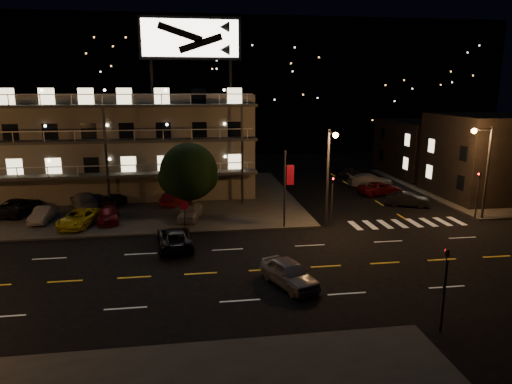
{
  "coord_description": "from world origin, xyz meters",
  "views": [
    {
      "loc": [
        -2.41,
        -26.51,
        11.28
      ],
      "look_at": [
        2.62,
        8.0,
        3.19
      ],
      "focal_mm": 32.0,
      "sensor_mm": 36.0,
      "label": 1
    }
  ],
  "objects": [
    {
      "name": "ground",
      "position": [
        0.0,
        0.0,
        0.0
      ],
      "size": [
        140.0,
        140.0,
        0.0
      ],
      "primitive_type": "plane",
      "color": "black",
      "rests_on": "ground"
    },
    {
      "name": "curb_nw",
      "position": [
        -14.0,
        20.0,
        0.07
      ],
      "size": [
        44.0,
        24.0,
        0.15
      ],
      "primitive_type": "cube",
      "color": "#353633",
      "rests_on": "ground"
    },
    {
      "name": "curb_ne",
      "position": [
        30.0,
        20.0,
        0.07
      ],
      "size": [
        16.0,
        24.0,
        0.15
      ],
      "primitive_type": "cube",
      "color": "#353633",
      "rests_on": "ground"
    },
    {
      "name": "motel",
      "position": [
        -9.94,
        23.88,
        5.34
      ],
      "size": [
        28.0,
        13.8,
        18.1
      ],
      "color": "gray",
      "rests_on": "ground"
    },
    {
      "name": "side_bldg_front",
      "position": [
        29.99,
        16.0,
        4.25
      ],
      "size": [
        14.06,
        10.0,
        8.5
      ],
      "color": "black",
      "rests_on": "ground"
    },
    {
      "name": "side_bldg_back",
      "position": [
        29.99,
        28.0,
        3.5
      ],
      "size": [
        14.06,
        12.0,
        7.0
      ],
      "color": "black",
      "rests_on": "ground"
    },
    {
      "name": "hill_backdrop",
      "position": [
        -5.94,
        68.78,
        11.55
      ],
      "size": [
        120.0,
        25.0,
        24.0
      ],
      "color": "black",
      "rests_on": "ground"
    },
    {
      "name": "streetlight_nc",
      "position": [
        8.5,
        7.94,
        4.96
      ],
      "size": [
        0.44,
        1.92,
        8.0
      ],
      "color": "#2D2D30",
      "rests_on": "ground"
    },
    {
      "name": "streetlight_ne",
      "position": [
        22.14,
        8.3,
        4.96
      ],
      "size": [
        1.92,
        0.44,
        8.0
      ],
      "color": "#2D2D30",
      "rests_on": "ground"
    },
    {
      "name": "signal_nw",
      "position": [
        9.0,
        8.5,
        2.57
      ],
      "size": [
        0.2,
        0.27,
        4.6
      ],
      "color": "#2D2D30",
      "rests_on": "ground"
    },
    {
      "name": "signal_sw",
      "position": [
        9.0,
        -8.5,
        2.57
      ],
      "size": [
        0.2,
        0.27,
        4.6
      ],
      "color": "#2D2D30",
      "rests_on": "ground"
    },
    {
      "name": "signal_ne",
      "position": [
        22.0,
        8.5,
        2.57
      ],
      "size": [
        0.27,
        0.2,
        4.6
      ],
      "color": "#2D2D30",
      "rests_on": "ground"
    },
    {
      "name": "banner_north",
      "position": [
        5.09,
        8.4,
        3.43
      ],
      "size": [
        0.83,
        0.16,
        6.4
      ],
      "color": "#2D2D30",
      "rests_on": "ground"
    },
    {
      "name": "stop_sign",
      "position": [
        -3.0,
        8.57,
        1.71
      ],
      "size": [
        0.91,
        0.11,
        2.61
      ],
      "color": "#2D2D30",
      "rests_on": "ground"
    },
    {
      "name": "tree",
      "position": [
        -2.6,
        12.36,
        4.0
      ],
      "size": [
        5.15,
        4.96,
        6.48
      ],
      "color": "black",
      "rests_on": "curb_nw"
    },
    {
      "name": "lot_car_1",
      "position": [
        -14.85,
        12.64,
        0.77
      ],
      "size": [
        1.55,
        3.83,
        1.24
      ],
      "primitive_type": "imported",
      "rotation": [
        0.0,
        0.0,
        -0.06
      ],
      "color": "#9B9AA0",
      "rests_on": "curb_nw"
    },
    {
      "name": "lot_car_2",
      "position": [
        -11.55,
        10.94,
        0.81
      ],
      "size": [
        3.33,
        5.16,
        1.32
      ],
      "primitive_type": "imported",
      "rotation": [
        0.0,
        0.0,
        -0.26
      ],
      "color": "gold",
      "rests_on": "curb_nw"
    },
    {
      "name": "lot_car_3",
      "position": [
        -9.4,
        11.93,
        0.76
      ],
      "size": [
        2.22,
        4.4,
        1.22
      ],
      "primitive_type": "imported",
      "rotation": [
        0.0,
        0.0,
        0.12
      ],
      "color": "#5D0D14",
      "rests_on": "curb_nw"
    },
    {
      "name": "lot_car_4",
      "position": [
        -2.57,
        11.56,
        0.82
      ],
      "size": [
        2.45,
        4.18,
        1.34
      ],
      "primitive_type": "imported",
      "rotation": [
        0.0,
        0.0,
        -0.23
      ],
      "color": "#9B9AA0",
      "rests_on": "curb_nw"
    },
    {
      "name": "lot_car_6",
      "position": [
        -17.74,
        15.42,
        0.87
      ],
      "size": [
        3.23,
        5.51,
        1.44
      ],
      "primitive_type": "imported",
      "rotation": [
        0.0,
        0.0,
        2.97
      ],
      "color": "black",
      "rests_on": "curb_nw"
    },
    {
      "name": "lot_car_7",
      "position": [
        -12.47,
        17.01,
        0.86
      ],
      "size": [
        3.7,
        5.3,
        1.42
      ],
      "primitive_type": "imported",
      "rotation": [
        0.0,
        0.0,
        3.53
      ],
      "color": "#9B9AA0",
      "rests_on": "curb_nw"
    },
    {
      "name": "lot_car_8",
      "position": [
        -9.69,
        17.25,
        0.77
      ],
      "size": [
        2.75,
        3.92,
        1.24
      ],
      "primitive_type": "imported",
      "rotation": [
        0.0,
        0.0,
        2.75
      ],
      "color": "black",
      "rests_on": "curb_nw"
    },
    {
      "name": "lot_car_9",
      "position": [
        -4.01,
        16.84,
        0.8
      ],
      "size": [
        2.85,
        4.19,
        1.31
      ],
      "primitive_type": "imported",
      "rotation": [
        0.0,
        0.0,
        2.73
      ],
      "color": "#5D0D14",
      "rests_on": "curb_nw"
    },
    {
      "name": "side_car_0",
      "position": [
        18.2,
        13.49,
        0.67
      ],
      "size": [
        4.33,
        2.92,
        1.35
      ],
      "primitive_type": "imported",
      "rotation": [
        0.0,
        0.0,
        1.17
      ],
      "color": "black",
      "rests_on": "ground"
    },
    {
      "name": "side_car_1",
      "position": [
        17.57,
        18.6,
        0.67
      ],
      "size": [
        5.1,
        3.01,
        1.33
      ],
      "primitive_type": "imported",
      "rotation": [
        0.0,
        0.0,
        1.75
      ],
      "color": "#5D0D14",
      "rests_on": "ground"
    },
    {
      "name": "side_car_2",
      "position": [
        18.06,
        22.55,
        0.75
      ],
      "size": [
        5.21,
        2.21,
        1.5
      ],
      "primitive_type": "imported",
      "rotation": [
        0.0,
        0.0,
        1.55
      ],
      "color": "#9B9AA0",
      "rests_on": "ground"
    },
    {
      "name": "side_car_3",
      "position": [
        17.86,
        28.67,
        0.68
      ],
      "size": [
        4.19,
        2.12,
        1.37
      ],
      "primitive_type": "imported",
      "rotation": [
        0.0,
        0.0,
        1.7
      ],
      "color": "black",
      "rests_on": "ground"
    },
    {
      "name": "road_car_east",
      "position": [
        3.06,
        -2.41,
        0.75
      ],
      "size": [
        3.25,
        4.73,
        1.5
      ],
      "primitive_type": "imported",
      "rotation": [
        0.0,
        0.0,
        0.37
      ],
      "color": "#9B9AA0",
      "rests_on": "ground"
    },
    {
      "name": "road_car_west",
      "position": [
        -3.69,
        5.13,
        0.7
      ],
      "size": [
        2.83,
        5.28,
        1.41
      ],
      "primitive_type": "imported",
      "rotation": [
        0.0,
        0.0,
        3.24
      ],
      "color": "black",
      "rests_on": "ground"
    }
  ]
}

